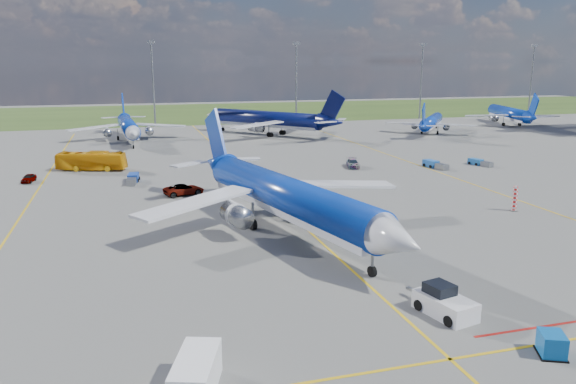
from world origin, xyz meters
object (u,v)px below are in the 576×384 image
object	(u,v)px
warning_post	(515,199)
bg_jet_ene	(508,125)
service_van	(196,375)
service_car_a	(29,178)
bg_jet_n	(267,135)
baggage_tug_e	(479,163)
pushback_tug	(444,303)
service_car_b	(184,190)
main_airliner	(287,232)
service_car_c	(353,163)
uld_container	(552,344)
apron_bus	(91,161)
baggage_tug_w	(435,165)
bg_jet_ne	(431,133)
baggage_tug_c	(133,179)
bg_jet_nnw	(129,141)

from	to	relation	value
warning_post	bg_jet_ene	xyz separation A→B (m)	(58.78, 78.76, -1.50)
service_van	service_car_a	bearing A→B (deg)	124.43
bg_jet_n	baggage_tug_e	size ratio (longest dim) A/B	8.93
pushback_tug	baggage_tug_e	world-z (taller)	pushback_tug
warning_post	service_car_b	xyz separation A→B (m)	(-36.86, 19.11, -0.76)
pushback_tug	service_car_a	world-z (taller)	pushback_tug
service_car_a	main_airliner	bearing A→B (deg)	-39.29
pushback_tug	bg_jet_n	bearing A→B (deg)	69.91
bg_jet_ene	service_car_c	world-z (taller)	bg_jet_ene
main_airliner	uld_container	distance (m)	29.75
apron_bus	baggage_tug_w	xyz separation A→B (m)	(54.87, -13.59, -1.02)
main_airliner	apron_bus	xyz separation A→B (m)	(-21.16, 41.51, 1.55)
bg_jet_n	baggage_tug_w	xyz separation A→B (m)	(16.48, -49.43, 0.53)
service_van	bg_jet_ne	bearing A→B (deg)	72.88
bg_jet_ene	service_van	bearing A→B (deg)	63.38
uld_container	baggage_tug_w	bearing A→B (deg)	90.46
service_car_a	bg_jet_ne	bearing A→B (deg)	32.12
service_car_c	service_van	bearing A→B (deg)	-103.50
bg_jet_n	uld_container	size ratio (longest dim) A/B	23.91
baggage_tug_w	bg_jet_n	bearing A→B (deg)	98.02
baggage_tug_e	apron_bus	bearing A→B (deg)	152.11
baggage_tug_e	service_car_c	bearing A→B (deg)	153.23
warning_post	apron_bus	bearing A→B (deg)	140.49
uld_container	service_car_b	size ratio (longest dim) A/B	0.33
bg_jet_ene	main_airliner	xyz separation A→B (m)	(-87.11, -79.47, 0.00)
bg_jet_n	baggage_tug_c	xyz separation A→B (m)	(-32.17, -47.45, 0.53)
apron_bus	service_car_b	size ratio (longest dim) A/B	2.08
baggage_tug_w	baggage_tug_e	world-z (taller)	baggage_tug_w
uld_container	service_van	world-z (taller)	service_van
uld_container	service_car_b	bearing A→B (deg)	133.94
service_car_a	baggage_tug_w	bearing A→B (deg)	4.14
service_van	baggage_tug_w	size ratio (longest dim) A/B	0.89
bg_jet_n	apron_bus	distance (m)	52.55
bg_jet_ne	service_car_a	world-z (taller)	bg_jet_ne
bg_jet_n	apron_bus	xyz separation A→B (m)	(-38.40, -35.85, 1.55)
bg_jet_ne	baggage_tug_w	size ratio (longest dim) A/B	5.91
bg_jet_nnw	service_car_b	distance (m)	56.09
warning_post	baggage_tug_c	size ratio (longest dim) A/B	0.58
pushback_tug	baggage_tug_e	distance (m)	61.80
service_car_a	service_car_c	distance (m)	50.41
main_airliner	service_car_b	bearing A→B (deg)	99.64
baggage_tug_e	uld_container	bearing A→B (deg)	-136.64
service_car_a	baggage_tug_c	bearing A→B (deg)	-7.11
uld_container	service_car_a	xyz separation A→B (m)	(-38.12, 62.94, -0.10)
service_car_b	service_car_c	size ratio (longest dim) A/B	1.13
uld_container	baggage_tug_c	size ratio (longest dim) A/B	0.34
service_car_a	baggage_tug_c	xyz separation A→B (m)	(14.69, -4.52, -0.07)
bg_jet_nnw	bg_jet_n	bearing A→B (deg)	-0.05
uld_container	apron_bus	xyz separation A→B (m)	(-29.65, 70.02, 0.85)
baggage_tug_c	uld_container	bearing A→B (deg)	-60.93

